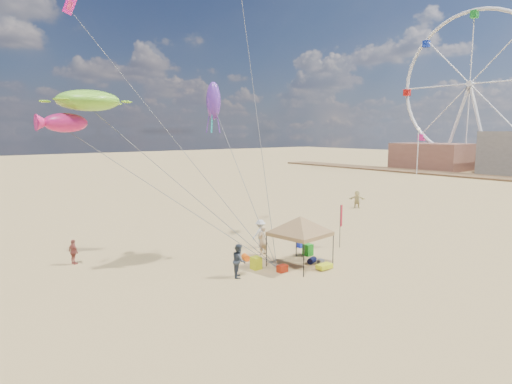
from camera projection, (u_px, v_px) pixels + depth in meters
ground at (289, 269)px, 24.50m from camera, size 280.00×280.00×0.00m
canopy_tent at (300, 218)px, 24.62m from camera, size 5.36×5.36×3.33m
feather_flag at (341, 218)px, 28.88m from camera, size 0.41×0.20×2.86m
cooler_red at (282, 269)px, 23.92m from camera, size 0.54×0.38×0.38m
cooler_blue at (301, 244)px, 29.04m from camera, size 0.54×0.38×0.38m
bag_navy at (312, 260)px, 25.48m from camera, size 0.69×0.54×0.36m
bag_orange at (246, 257)px, 26.08m from camera, size 0.54×0.69×0.36m
chair_green at (308, 250)px, 27.14m from camera, size 0.50×0.50×0.70m
chair_yellow at (256, 263)px, 24.40m from camera, size 0.50×0.50×0.70m
crate_grey at (321, 262)px, 25.34m from camera, size 0.34×0.30×0.28m
beach_cart at (324, 266)px, 24.30m from camera, size 0.90×0.50×0.24m
person_near_a at (263, 241)px, 27.15m from camera, size 0.70×0.50×1.81m
person_near_b at (239, 261)px, 23.00m from camera, size 1.06×1.09×1.78m
person_near_c at (260, 234)px, 28.92m from camera, size 1.19×0.69×1.85m
person_far_a at (74, 252)px, 25.24m from camera, size 0.57×0.92×1.46m
person_far_c at (357, 199)px, 43.82m from camera, size 1.47×1.56×1.76m
building_north at (432, 156)px, 88.71m from camera, size 10.00×14.00×5.20m
lamp_north at (418, 143)px, 77.81m from camera, size 0.50×0.50×8.25m
ferris_wheel at (469, 91)px, 86.77m from camera, size 1.19×29.02×31.15m
turtle_kite at (88, 101)px, 21.11m from camera, size 3.61×3.23×1.00m
fish_kite at (66, 123)px, 20.64m from camera, size 2.07×1.12×0.90m
squid_kite at (213, 101)px, 27.84m from camera, size 0.98×0.98×2.37m
stunt_kite_pink at (70, 5)px, 26.42m from camera, size 1.04×1.05×0.94m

